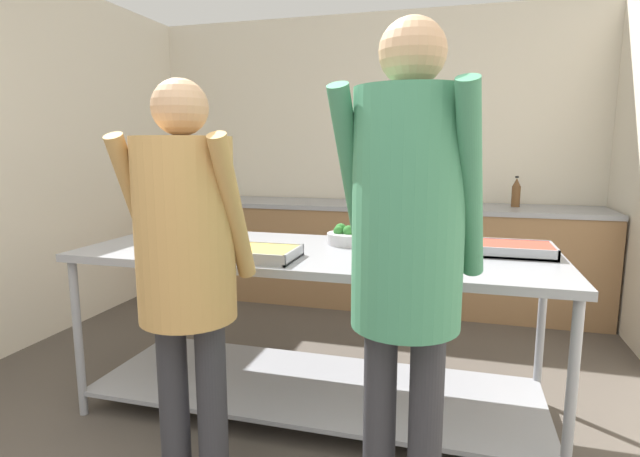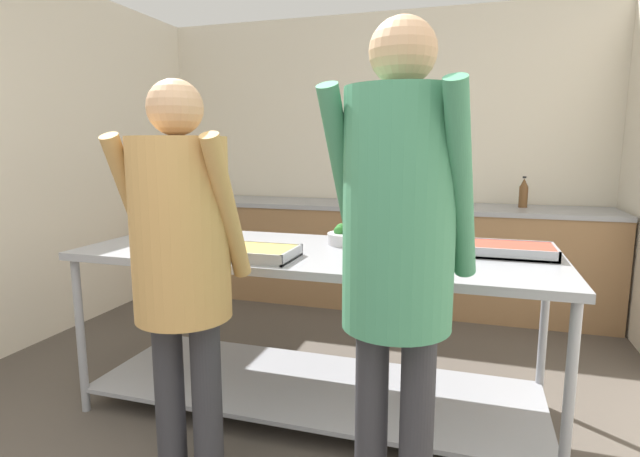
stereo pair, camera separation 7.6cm
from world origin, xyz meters
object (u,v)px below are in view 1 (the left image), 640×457
Objects in this scene: serving_tray_greens at (250,253)px; water_bottle at (516,193)px; plate_stack at (192,243)px; broccoli_bowl at (348,236)px; sauce_pan at (170,229)px; guest_serving_right at (407,239)px; guest_serving_left at (186,251)px; serving_tray_vegetables at (400,259)px; serving_tray_roast at (502,249)px.

water_bottle is at bearing 58.18° from serving_tray_greens.
broccoli_bowl reaches higher than plate_stack.
sauce_pan is 1.11m from broccoli_bowl.
guest_serving_left is at bearing 175.98° from guest_serving_right.
serving_tray_vegetables is 0.96m from guest_serving_left.
sauce_pan is at bearing -139.47° from water_bottle.
water_bottle is at bearing 72.46° from serving_tray_vegetables.
guest_serving_right is at bearing -67.90° from broccoli_bowl.
serving_tray_greens is at bearing 86.80° from guest_serving_left.
serving_tray_roast is at bearing 11.72° from plate_stack.
plate_stack is 1.11m from serving_tray_vegetables.
serving_tray_vegetables is at bearing 98.21° from guest_serving_right.
plate_stack is (0.35, -0.34, -0.00)m from sauce_pan.
broccoli_bowl is 0.14× the size of guest_serving_left.
plate_stack is at bearing -154.84° from broccoli_bowl.
serving_tray_roast is (0.47, 0.39, 0.00)m from serving_tray_vegetables.
sauce_pan is at bearing 125.13° from guest_serving_left.
plate_stack is 1.41m from guest_serving_right.
guest_serving_right reaches higher than serving_tray_vegetables.
broccoli_bowl reaches higher than serving_tray_roast.
plate_stack is at bearing -44.70° from sauce_pan.
sauce_pan is at bearing 179.47° from serving_tray_roast.
serving_tray_greens and serving_tray_roast have the same top height.
water_bottle reaches higher than broccoli_bowl.
guest_serving_right is at bearing -4.02° from guest_serving_left.
guest_serving_left reaches higher than water_bottle.
plate_stack is 0.48× the size of serving_tray_greens.
plate_stack is at bearing -168.28° from serving_tray_roast.
guest_serving_right is at bearing -81.79° from serving_tray_vegetables.
serving_tray_greens is 0.26× the size of guest_serving_right.
sauce_pan is at bearing 164.27° from serving_tray_vegetables.
water_bottle is (0.62, 2.91, -0.09)m from guest_serving_right.
sauce_pan reaches higher than serving_tray_greens.
serving_tray_roast is 1.57m from guest_serving_left.
serving_tray_vegetables and serving_tray_roast have the same top height.
water_bottle is at bearing 50.39° from plate_stack.
guest_serving_left is (-0.75, -0.58, 0.11)m from serving_tray_vegetables.
guest_serving_right reaches higher than broccoli_bowl.
serving_tray_greens is at bearing -159.50° from serving_tray_roast.
broccoli_bowl is 0.46× the size of serving_tray_roast.
serving_tray_roast is at bearing -97.37° from water_bottle.
serving_tray_roast is 1.89m from water_bottle.
serving_tray_vegetables is at bearing -51.15° from broccoli_bowl.
plate_stack is 0.98× the size of broccoli_bowl.
serving_tray_greens is 1.22× the size of serving_tray_vegetables.
broccoli_bowl is (0.38, 0.48, 0.02)m from serving_tray_greens.
guest_serving_left is 0.92× the size of guest_serving_right.
water_bottle is (1.06, 1.84, 0.11)m from broccoli_bowl.
plate_stack reaches higher than serving_tray_roast.
guest_serving_right reaches higher than serving_tray_greens.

